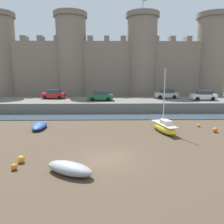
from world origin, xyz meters
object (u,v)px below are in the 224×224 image
at_px(mooring_buoy_near_shore, 199,125).
at_px(car_quay_east, 53,94).
at_px(rowboat_midflat_centre, 39,126).
at_px(car_quay_centre_west, 166,94).
at_px(mooring_buoy_near_channel, 21,159).
at_px(mooring_buoy_mid_mud, 215,130).
at_px(car_quay_centre_east, 204,95).
at_px(car_quay_west, 101,96).
at_px(sailboat_foreground_left, 164,127).
at_px(mooring_buoy_off_centre, 14,167).
at_px(rowboat_midflat_right, 70,168).

relative_size(mooring_buoy_near_shore, car_quay_east, 0.09).
bearing_deg(car_quay_east, rowboat_midflat_centre, -82.45).
bearing_deg(car_quay_centre_west, mooring_buoy_near_shore, -91.02).
relative_size(rowboat_midflat_centre, mooring_buoy_near_channel, 7.58).
bearing_deg(car_quay_east, mooring_buoy_mid_mud, -39.59).
relative_size(mooring_buoy_near_channel, mooring_buoy_near_shore, 1.36).
bearing_deg(car_quay_centre_east, mooring_buoy_near_shore, -115.38).
xyz_separation_m(rowboat_midflat_centre, car_quay_west, (6.48, 12.34, 2.03)).
xyz_separation_m(sailboat_foreground_left, car_quay_centre_west, (4.87, 17.46, 1.78)).
relative_size(sailboat_foreground_left, car_quay_east, 1.58).
bearing_deg(mooring_buoy_mid_mud, mooring_buoy_off_centre, -153.42).
bearing_deg(rowboat_midflat_right, mooring_buoy_near_channel, 153.70).
bearing_deg(sailboat_foreground_left, mooring_buoy_mid_mud, -0.65).
bearing_deg(mooring_buoy_mid_mud, rowboat_midflat_right, -145.62).
bearing_deg(mooring_buoy_near_channel, sailboat_foreground_left, 32.46).
bearing_deg(mooring_buoy_near_channel, rowboat_midflat_right, -26.30).
xyz_separation_m(mooring_buoy_mid_mud, car_quay_east, (-20.83, 17.23, 2.10)).
bearing_deg(car_quay_west, car_quay_east, 161.27).
bearing_deg(rowboat_midflat_centre, mooring_buoy_off_centre, -81.30).
distance_m(mooring_buoy_off_centre, car_quay_west, 23.56).
bearing_deg(sailboat_foreground_left, car_quay_centre_west, 74.40).
distance_m(mooring_buoy_off_centre, mooring_buoy_near_channel, 1.14).
relative_size(sailboat_foreground_left, car_quay_centre_west, 1.58).
bearing_deg(mooring_buoy_off_centre, sailboat_foreground_left, 36.19).
bearing_deg(car_quay_east, rowboat_midflat_right, -74.62).
xyz_separation_m(rowboat_midflat_right, car_quay_east, (-7.29, 26.50, 1.97)).
height_order(sailboat_foreground_left, car_quay_centre_west, sailboat_foreground_left).
bearing_deg(rowboat_midflat_right, car_quay_west, 87.06).
height_order(mooring_buoy_near_channel, mooring_buoy_mid_mud, mooring_buoy_mid_mud).
bearing_deg(car_quay_east, mooring_buoy_near_channel, -81.60).
xyz_separation_m(rowboat_midflat_centre, sailboat_foreground_left, (13.46, -1.94, 0.25)).
bearing_deg(sailboat_foreground_left, mooring_buoy_near_shore, 26.35).
distance_m(car_quay_centre_east, car_quay_centre_west, 6.27).
distance_m(mooring_buoy_near_shore, car_quay_east, 25.09).
xyz_separation_m(mooring_buoy_mid_mud, mooring_buoy_near_shore, (-0.75, 2.34, -0.07)).
distance_m(sailboat_foreground_left, car_quay_centre_east, 18.01).
relative_size(rowboat_midflat_right, mooring_buoy_near_channel, 6.84).
height_order(rowboat_midflat_centre, rowboat_midflat_right, rowboat_midflat_right).
height_order(car_quay_centre_east, car_quay_east, same).
bearing_deg(rowboat_midflat_right, mooring_buoy_off_centre, 169.66).
distance_m(mooring_buoy_near_shore, car_quay_centre_east, 13.77).
relative_size(rowboat_midflat_centre, rowboat_midflat_right, 1.11).
distance_m(rowboat_midflat_right, mooring_buoy_near_shore, 17.28).
height_order(rowboat_midflat_centre, sailboat_foreground_left, sailboat_foreground_left).
bearing_deg(car_quay_centre_west, mooring_buoy_off_centre, -122.61).
distance_m(mooring_buoy_off_centre, mooring_buoy_near_shore, 19.75).
bearing_deg(car_quay_west, mooring_buoy_near_channel, -102.55).
bearing_deg(mooring_buoy_near_channel, car_quay_east, 98.40).
bearing_deg(mooring_buoy_mid_mud, mooring_buoy_near_shore, 107.74).
relative_size(rowboat_midflat_centre, car_quay_east, 0.91).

